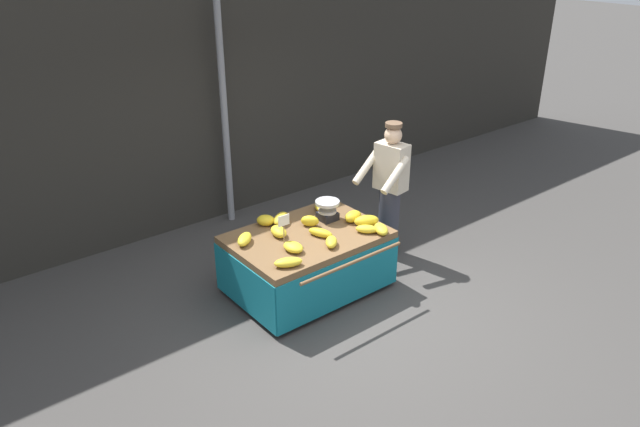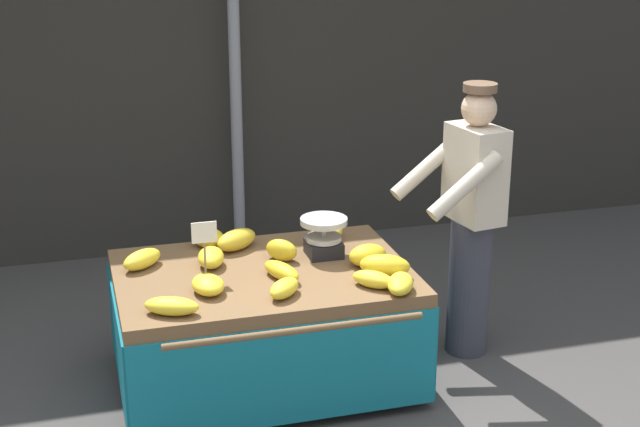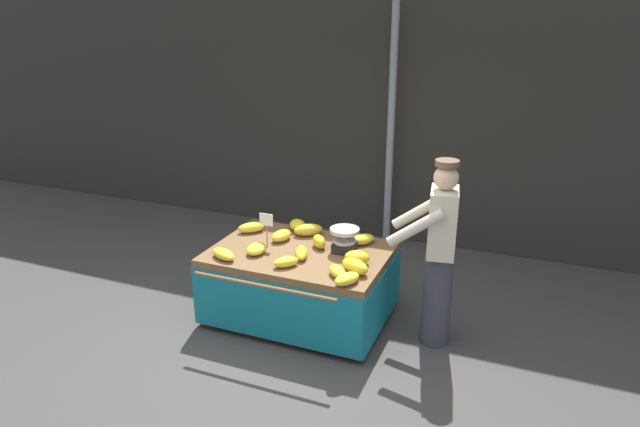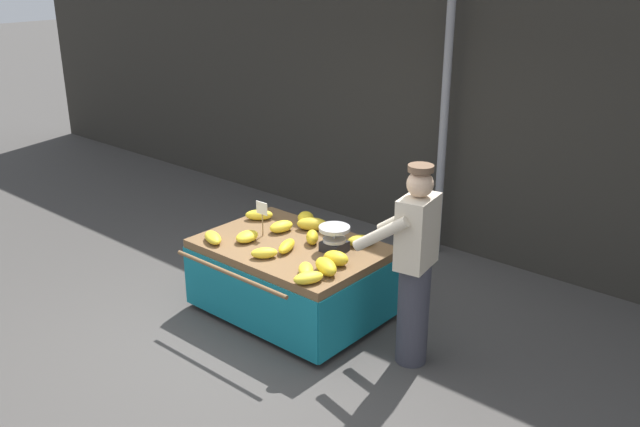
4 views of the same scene
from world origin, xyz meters
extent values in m
cylinder|color=gray|center=(0.15, 2.88, 1.49)|extent=(0.09, 0.09, 2.99)
cube|color=brown|center=(-0.12, 0.75, 0.67)|extent=(1.67, 1.17, 0.08)
cylinder|color=black|center=(-0.87, 0.75, 0.32)|extent=(0.05, 0.65, 0.65)
cylinder|color=#B7B7BC|center=(-0.90, 0.75, 0.32)|extent=(0.01, 0.12, 0.12)
cylinder|color=black|center=(0.64, 0.75, 0.32)|extent=(0.05, 0.65, 0.65)
cylinder|color=#B7B7BC|center=(0.67, 0.75, 0.32)|extent=(0.01, 0.12, 0.12)
cylinder|color=#4C4742|center=(-0.12, 1.25, 0.32)|extent=(0.05, 0.05, 0.63)
cube|color=#147284|center=(-0.12, 0.17, 0.35)|extent=(1.67, 0.02, 0.57)
cube|color=#147284|center=(-0.12, 1.33, 0.35)|extent=(1.67, 0.02, 0.57)
cube|color=#147284|center=(-0.95, 0.75, 0.35)|extent=(0.02, 1.17, 0.57)
cube|color=#147284|center=(0.72, 0.75, 0.35)|extent=(0.02, 1.17, 0.57)
cylinder|color=brown|center=(-0.12, -0.01, 0.69)|extent=(1.33, 0.04, 0.04)
cube|color=black|center=(0.28, 0.89, 0.76)|extent=(0.20, 0.20, 0.09)
cylinder|color=#B7B7BC|center=(0.28, 0.89, 0.86)|extent=(0.02, 0.02, 0.11)
cylinder|color=#B7B7BC|center=(0.28, 0.89, 0.93)|extent=(0.28, 0.28, 0.03)
cylinder|color=#B7B7BC|center=(0.28, 0.89, 0.82)|extent=(0.21, 0.21, 0.03)
cylinder|color=#997A51|center=(-0.45, 0.72, 0.82)|extent=(0.01, 0.01, 0.22)
cube|color=white|center=(-0.45, 0.71, 0.99)|extent=(0.14, 0.01, 0.12)
ellipsoid|color=yellow|center=(-0.69, 0.31, 0.76)|extent=(0.32, 0.24, 0.09)
ellipsoid|color=yellow|center=(-0.77, 0.99, 0.76)|extent=(0.29, 0.28, 0.10)
ellipsoid|color=yellow|center=(0.41, 0.36, 0.76)|extent=(0.26, 0.26, 0.09)
ellipsoid|color=gold|center=(-0.20, 1.13, 0.77)|extent=(0.33, 0.30, 0.12)
ellipsoid|color=yellow|center=(-0.39, 0.91, 0.76)|extent=(0.19, 0.27, 0.11)
ellipsoid|color=gold|center=(0.03, 0.88, 0.77)|extent=(0.22, 0.23, 0.13)
ellipsoid|color=yellow|center=(-0.47, 0.53, 0.76)|extent=(0.19, 0.26, 0.10)
ellipsoid|color=yellow|center=(0.39, 1.13, 0.76)|extent=(0.27, 0.29, 0.10)
ellipsoid|color=gold|center=(0.48, 0.67, 0.77)|extent=(0.25, 0.19, 0.13)
ellipsoid|color=gold|center=(-0.04, 0.61, 0.76)|extent=(0.21, 0.31, 0.09)
ellipsoid|color=gold|center=(0.53, 0.49, 0.77)|extent=(0.32, 0.26, 0.13)
ellipsoid|color=yellow|center=(0.53, 0.26, 0.76)|extent=(0.24, 0.29, 0.10)
ellipsoid|color=gold|center=(-0.35, 1.21, 0.77)|extent=(0.26, 0.26, 0.12)
ellipsoid|color=yellow|center=(-0.08, 0.37, 0.76)|extent=(0.25, 0.26, 0.09)
cylinder|color=#383842|center=(1.20, 0.80, 0.44)|extent=(0.26, 0.26, 0.88)
cube|color=beige|center=(1.20, 0.80, 1.17)|extent=(0.29, 0.41, 0.58)
sphere|color=#DBB28E|center=(1.20, 0.80, 1.56)|extent=(0.21, 0.21, 0.21)
cylinder|color=brown|center=(1.20, 0.80, 1.69)|extent=(0.20, 0.20, 0.05)
cylinder|color=beige|center=(1.02, 0.56, 1.18)|extent=(0.49, 0.17, 0.37)
cylinder|color=beige|center=(0.96, 0.97, 1.18)|extent=(0.49, 0.17, 0.37)
camera|label=1|loc=(-3.70, -3.96, 3.78)|focal=33.97mm
camera|label=2|loc=(-1.14, -4.04, 2.73)|focal=51.91mm
camera|label=3|loc=(1.92, -3.73, 2.86)|focal=31.49mm
camera|label=4|loc=(3.87, -3.46, 3.22)|focal=38.57mm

